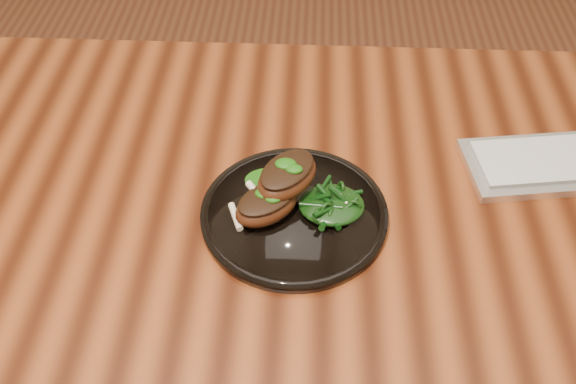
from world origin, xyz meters
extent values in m
cube|color=#331206|center=(0.00, 0.00, 0.73)|extent=(1.60, 0.80, 0.04)
cylinder|color=black|center=(0.02, -0.02, 0.76)|extent=(0.25, 0.25, 0.01)
torus|color=black|center=(0.02, -0.02, 0.76)|extent=(0.25, 0.25, 0.01)
cylinder|color=black|center=(0.02, -0.02, 0.76)|extent=(0.16, 0.16, 0.00)
ellipsoid|color=#431D0D|center=(-0.02, -0.03, 0.78)|extent=(0.11, 0.10, 0.04)
ellipsoid|color=black|center=(-0.02, -0.03, 0.80)|extent=(0.10, 0.09, 0.01)
cylinder|color=beige|center=(-0.06, -0.04, 0.77)|extent=(0.02, 0.04, 0.01)
ellipsoid|color=#0D4106|center=(-0.02, -0.03, 0.80)|extent=(0.03, 0.02, 0.01)
ellipsoid|color=#431D0D|center=(0.01, 0.01, 0.80)|extent=(0.11, 0.12, 0.04)
ellipsoid|color=black|center=(0.01, 0.01, 0.82)|extent=(0.10, 0.10, 0.01)
cylinder|color=beige|center=(-0.03, -0.02, 0.79)|extent=(0.03, 0.04, 0.01)
ellipsoid|color=#0D4106|center=(0.01, 0.01, 0.82)|extent=(0.03, 0.02, 0.01)
ellipsoid|color=#0D4106|center=(-0.01, 0.03, 0.77)|extent=(0.08, 0.05, 0.00)
ellipsoid|color=black|center=(0.07, -0.02, 0.77)|extent=(0.09, 0.08, 0.02)
camera|label=1|loc=(0.04, -0.60, 1.39)|focal=40.00mm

